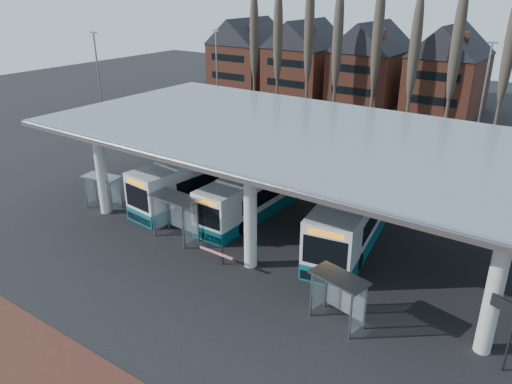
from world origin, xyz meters
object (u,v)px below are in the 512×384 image
Objects in this scene: bus_0 at (207,176)px; shelter_1 at (176,207)px; bus_2 at (358,210)px; bus_1 at (260,190)px; shelter_0 at (103,184)px; shelter_2 at (340,288)px.

bus_0 is 3.99× the size of shelter_1.
shelter_1 is (-8.67, -6.62, 0.38)m from bus_2.
bus_1 reaches higher than shelter_0.
shelter_1 is (7.15, -0.39, 0.32)m from shelter_0.
bus_0 is 6.53m from shelter_1.
bus_0 is at bearing -177.69° from bus_1.
bus_1 reaches higher than shelter_1.
shelter_2 is at bearing -38.81° from bus_1.
bus_1 is 3.59× the size of shelter_1.
bus_2 reaches higher than bus_1.
shelter_0 is (-4.50, -5.55, 0.12)m from bus_0.
bus_2 reaches higher than bus_0.
bus_2 reaches higher than shelter_1.
bus_0 is 11.35m from bus_2.
bus_1 is at bearing 174.94° from bus_2.
shelter_1 is (-1.83, -6.12, 0.57)m from bus_1.
shelter_1 is at bearing -14.04° from shelter_0.
bus_1 is (4.48, 0.17, -0.14)m from bus_0.
bus_2 is 4.17× the size of shelter_1.
shelter_0 is 18.91m from shelter_2.
shelter_0 is (-15.83, -6.23, 0.06)m from bus_2.
shelter_0 is 0.96× the size of shelter_2.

